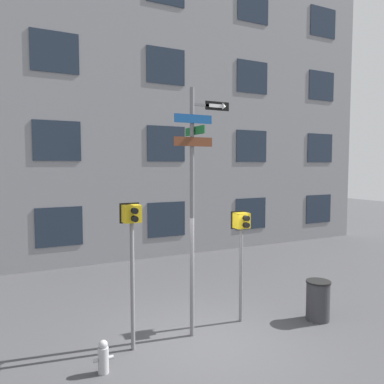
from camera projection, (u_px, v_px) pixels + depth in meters
ground_plane at (208, 341)px, 7.62m from camera, size 60.00×60.00×0.00m
building_facade at (112, 102)px, 13.73m from camera, size 24.00×0.63×11.79m
street_sign_pole at (195, 190)px, 7.70m from camera, size 1.29×0.84×5.16m
pedestrian_signal_left at (132, 237)px, 7.13m from camera, size 0.39×0.40×2.86m
pedestrian_signal_right at (241, 236)px, 8.48m from camera, size 0.38×0.40×2.54m
fire_hydrant at (103, 357)px, 6.45m from camera, size 0.35×0.19×0.58m
trash_bin at (318, 300)px, 8.67m from camera, size 0.56×0.56×0.92m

